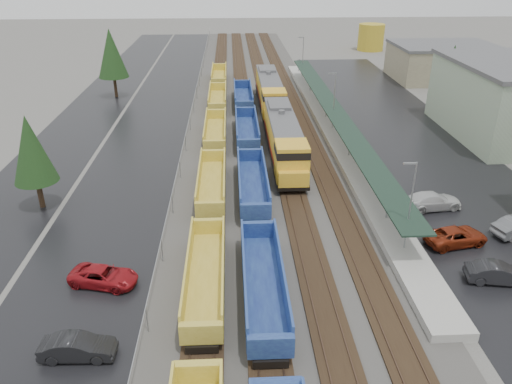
% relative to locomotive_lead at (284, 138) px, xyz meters
% --- Properties ---
extents(ballast_strip, '(20.00, 160.00, 0.08)m').
position_rel_locomotive_lead_xyz_m(ballast_strip, '(-2.00, 19.24, -2.55)').
color(ballast_strip, '#302D2B').
rests_on(ballast_strip, ground).
extents(trackbed, '(14.60, 160.00, 0.22)m').
position_rel_locomotive_lead_xyz_m(trackbed, '(-2.00, 19.24, -2.43)').
color(trackbed, black).
rests_on(trackbed, ground).
extents(west_parking_lot, '(10.00, 160.00, 0.02)m').
position_rel_locomotive_lead_xyz_m(west_parking_lot, '(-17.00, 19.24, -2.58)').
color(west_parking_lot, black).
rests_on(west_parking_lot, ground).
extents(west_road, '(9.00, 160.00, 0.02)m').
position_rel_locomotive_lead_xyz_m(west_road, '(-27.00, 19.24, -2.58)').
color(west_road, black).
rests_on(west_road, ground).
extents(east_commuter_lot, '(16.00, 100.00, 0.02)m').
position_rel_locomotive_lead_xyz_m(east_commuter_lot, '(17.00, 9.24, -2.58)').
color(east_commuter_lot, black).
rests_on(east_commuter_lot, ground).
extents(station_platform, '(3.00, 80.00, 8.00)m').
position_rel_locomotive_lead_xyz_m(station_platform, '(7.50, 9.25, -1.85)').
color(station_platform, '#9E9B93').
rests_on(station_platform, ground).
extents(chainlink_fence, '(0.08, 160.04, 2.02)m').
position_rel_locomotive_lead_xyz_m(chainlink_fence, '(-11.50, 17.68, -0.98)').
color(chainlink_fence, gray).
rests_on(chainlink_fence, ground).
extents(distant_hills, '(301.00, 140.00, 25.20)m').
position_rel_locomotive_lead_xyz_m(distant_hills, '(42.79, 169.92, -2.59)').
color(distant_hills, '#465844').
rests_on(distant_hills, ground).
extents(tree_west_near, '(3.96, 3.96, 9.00)m').
position_rel_locomotive_lead_xyz_m(tree_west_near, '(-24.00, -10.76, 3.23)').
color(tree_west_near, '#332316').
rests_on(tree_west_near, ground).
extents(tree_west_far, '(4.84, 4.84, 11.00)m').
position_rel_locomotive_lead_xyz_m(tree_west_far, '(-25.00, 29.24, 4.54)').
color(tree_west_far, '#332316').
rests_on(tree_west_far, ground).
extents(tree_east, '(4.40, 4.40, 10.00)m').
position_rel_locomotive_lead_xyz_m(tree_east, '(26.00, 17.24, 3.88)').
color(tree_east, '#332316').
rests_on(tree_east, ground).
extents(locomotive_lead, '(3.29, 21.66, 4.90)m').
position_rel_locomotive_lead_xyz_m(locomotive_lead, '(0.00, 0.00, 0.00)').
color(locomotive_lead, black).
rests_on(locomotive_lead, ground).
extents(locomotive_trail, '(3.29, 21.66, 4.90)m').
position_rel_locomotive_lead_xyz_m(locomotive_trail, '(0.00, 21.00, 0.00)').
color(locomotive_trail, black).
rests_on(locomotive_trail, ground).
extents(well_string_yellow, '(2.64, 107.81, 2.34)m').
position_rel_locomotive_lead_xyz_m(well_string_yellow, '(-8.00, -8.71, -1.42)').
color(well_string_yellow, gold).
rests_on(well_string_yellow, ground).
extents(well_string_blue, '(2.76, 96.02, 2.44)m').
position_rel_locomotive_lead_xyz_m(well_string_blue, '(-4.00, -17.34, -1.39)').
color(well_string_blue, navy).
rests_on(well_string_blue, ground).
extents(storage_tank, '(6.22, 6.22, 6.22)m').
position_rel_locomotive_lead_xyz_m(storage_tank, '(28.52, 70.43, 0.52)').
color(storage_tank, gold).
rests_on(storage_tank, ground).
extents(parked_car_west_b, '(1.68, 4.48, 1.46)m').
position_rel_locomotive_lead_xyz_m(parked_car_west_b, '(-15.32, -30.72, -1.86)').
color(parked_car_west_b, black).
rests_on(parked_car_west_b, ground).
extents(parked_car_west_c, '(3.43, 5.34, 1.37)m').
position_rel_locomotive_lead_xyz_m(parked_car_west_c, '(-15.40, -23.47, -1.90)').
color(parked_car_west_c, maroon).
rests_on(parked_car_west_c, ground).
extents(parked_car_east_a, '(2.29, 4.75, 1.50)m').
position_rel_locomotive_lead_xyz_m(parked_car_east_a, '(13.18, -24.65, -1.84)').
color(parked_car_east_a, black).
rests_on(parked_car_east_a, ground).
extents(parked_car_east_b, '(3.41, 5.60, 1.45)m').
position_rel_locomotive_lead_xyz_m(parked_car_east_b, '(12.29, -19.32, -1.86)').
color(parked_car_east_b, maroon).
rests_on(parked_car_east_b, ground).
extents(parked_car_east_c, '(3.02, 5.82, 1.61)m').
position_rel_locomotive_lead_xyz_m(parked_car_east_c, '(12.67, -13.03, -1.78)').
color(parked_car_east_c, silver).
rests_on(parked_car_east_c, ground).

